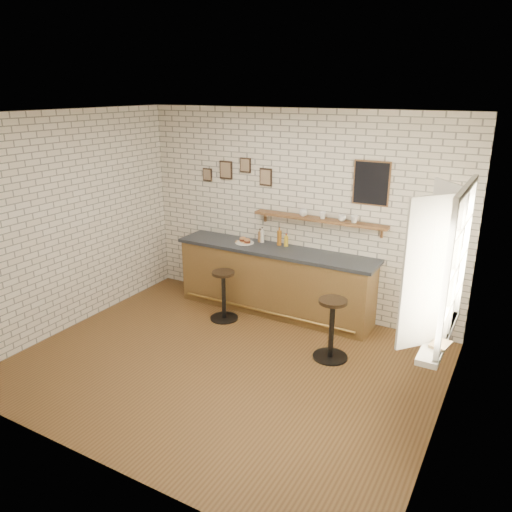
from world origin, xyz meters
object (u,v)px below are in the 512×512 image
at_px(bar_counter, 274,280).
at_px(shelf_cup_c, 342,218).
at_px(bitters_bottle_white, 262,236).
at_px(shelf_cup_a, 303,213).
at_px(bitters_bottle_amber, 279,238).
at_px(shelf_cup_d, 354,219).
at_px(ciabatta_sandwich, 245,240).
at_px(sandwich_plate, 245,243).
at_px(bar_stool_right, 332,327).
at_px(condiment_bottle_yellow, 286,241).
at_px(bitters_bottle_brown, 260,237).
at_px(book_lower, 432,343).
at_px(shelf_cup_b, 323,215).
at_px(book_upper, 432,341).
at_px(bar_stool_left, 224,294).

height_order(bar_counter, shelf_cup_c, shelf_cup_c).
height_order(bitters_bottle_white, shelf_cup_a, shelf_cup_a).
xyz_separation_m(bitters_bottle_amber, shelf_cup_a, (0.37, 0.02, 0.42)).
height_order(shelf_cup_a, shelf_cup_d, shelf_cup_d).
bearing_deg(bitters_bottle_amber, ciabatta_sandwich, -161.37).
relative_size(bar_counter, bitters_bottle_white, 13.13).
height_order(bar_counter, sandwich_plate, sandwich_plate).
bearing_deg(bitters_bottle_amber, shelf_cup_c, 1.06).
bearing_deg(bar_stool_right, shelf_cup_a, 129.87).
height_order(bar_counter, condiment_bottle_yellow, condiment_bottle_yellow).
distance_m(condiment_bottle_yellow, shelf_cup_d, 1.12).
xyz_separation_m(bitters_bottle_white, bar_stool_right, (1.58, -1.08, -0.68)).
relative_size(bitters_bottle_brown, book_lower, 0.97).
height_order(bitters_bottle_amber, shelf_cup_b, shelf_cup_b).
height_order(bitters_bottle_brown, book_lower, bitters_bottle_brown).
xyz_separation_m(sandwich_plate, shelf_cup_b, (1.18, 0.19, 0.53)).
height_order(bitters_bottle_amber, book_upper, bitters_bottle_amber).
distance_m(bitters_bottle_white, book_lower, 3.45).
bearing_deg(sandwich_plate, bitters_bottle_brown, 43.18).
bearing_deg(shelf_cup_c, shelf_cup_d, -88.20).
height_order(sandwich_plate, shelf_cup_c, shelf_cup_c).
bearing_deg(shelf_cup_a, shelf_cup_c, -25.16).
height_order(condiment_bottle_yellow, shelf_cup_a, shelf_cup_a).
bearing_deg(book_upper, bitters_bottle_brown, 157.92).
relative_size(ciabatta_sandwich, bitters_bottle_brown, 1.11).
bearing_deg(bitters_bottle_white, bar_stool_left, -105.10).
xyz_separation_m(sandwich_plate, shelf_cup_c, (1.47, 0.19, 0.53)).
bearing_deg(bar_stool_left, bar_counter, 48.99).
height_order(shelf_cup_a, book_lower, shelf_cup_a).
relative_size(sandwich_plate, bitters_bottle_brown, 1.33).
bearing_deg(shelf_cup_a, shelf_cup_d, -25.16).
height_order(bitters_bottle_amber, shelf_cup_a, shelf_cup_a).
distance_m(bitters_bottle_white, shelf_cup_b, 1.06).
bearing_deg(ciabatta_sandwich, shelf_cup_d, 6.48).
bearing_deg(bitters_bottle_white, bar_counter, -30.39).
bearing_deg(book_lower, bar_stool_right, 158.00).
distance_m(bitters_bottle_brown, book_lower, 3.48).
bearing_deg(book_lower, bar_stool_left, 170.15).
bearing_deg(bitters_bottle_amber, condiment_bottle_yellow, -0.00).
relative_size(bar_counter, shelf_cup_a, 25.04).
bearing_deg(sandwich_plate, shelf_cup_b, 8.95).
bearing_deg(shelf_cup_d, book_lower, -43.51).
height_order(sandwich_plate, shelf_cup_a, shelf_cup_a).
bearing_deg(shelf_cup_d, shelf_cup_a, -171.03).
xyz_separation_m(shelf_cup_a, shelf_cup_d, (0.76, 0.00, 0.00)).
bearing_deg(bar_counter, book_lower, -33.42).
xyz_separation_m(shelf_cup_b, shelf_cup_d, (0.46, 0.00, 0.00)).
relative_size(sandwich_plate, shelf_cup_d, 2.60).
bearing_deg(book_upper, shelf_cup_c, 141.40).
bearing_deg(bitters_bottle_amber, bar_stool_right, -39.92).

